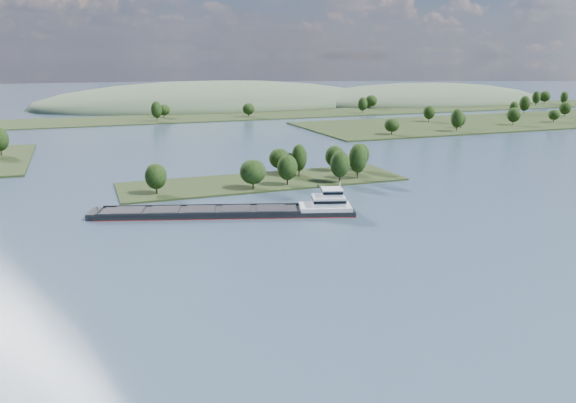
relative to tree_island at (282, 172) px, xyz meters
name	(u,v)px	position (x,y,z in m)	size (l,w,h in m)	color
ground	(337,230)	(-6.45, -58.96, -3.59)	(1800.00, 1800.00, 0.00)	#354D5C
tree_island	(282,172)	(0.00, 0.00, 0.00)	(100.00, 31.25, 13.86)	black
right_bank	(529,120)	(224.91, 120.49, -2.67)	(320.00, 90.00, 15.18)	black
back_shoreline	(180,118)	(2.70, 220.76, -2.86)	(900.00, 60.00, 15.99)	black
hill_east	(423,102)	(253.55, 291.04, -3.59)	(260.00, 140.00, 36.00)	#41553A
hill_west	(216,105)	(53.55, 321.04, -3.59)	(320.00, 160.00, 44.00)	#41553A
cargo_barge	(242,210)	(-25.27, -36.74, -2.33)	(72.98, 30.48, 9.98)	black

